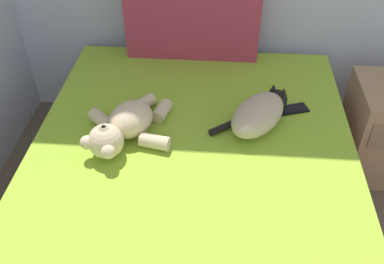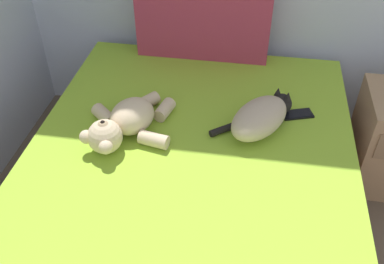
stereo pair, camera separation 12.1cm
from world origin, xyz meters
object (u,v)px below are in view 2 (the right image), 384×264
at_px(cat, 261,117).
at_px(cell_phone, 297,114).
at_px(patterned_cushion, 203,18).
at_px(bed, 186,212).
at_px(teddy_bear, 125,123).

relative_size(cat, cell_phone, 2.48).
height_order(patterned_cushion, cell_phone, patterned_cushion).
bearing_deg(cat, bed, -132.01).
bearing_deg(patterned_cushion, teddy_bear, -107.47).
distance_m(cat, teddy_bear, 0.62).
xyz_separation_m(teddy_bear, cell_phone, (0.78, 0.27, -0.06)).
height_order(bed, patterned_cushion, patterned_cushion).
distance_m(patterned_cushion, teddy_bear, 0.82).
height_order(cat, teddy_bear, teddy_bear).
distance_m(bed, teddy_bear, 0.49).
bearing_deg(patterned_cushion, bed, -86.10).
relative_size(teddy_bear, cell_phone, 3.07).
bearing_deg(bed, patterned_cushion, 93.90).
height_order(bed, teddy_bear, teddy_bear).
bearing_deg(teddy_bear, patterned_cushion, 72.53).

